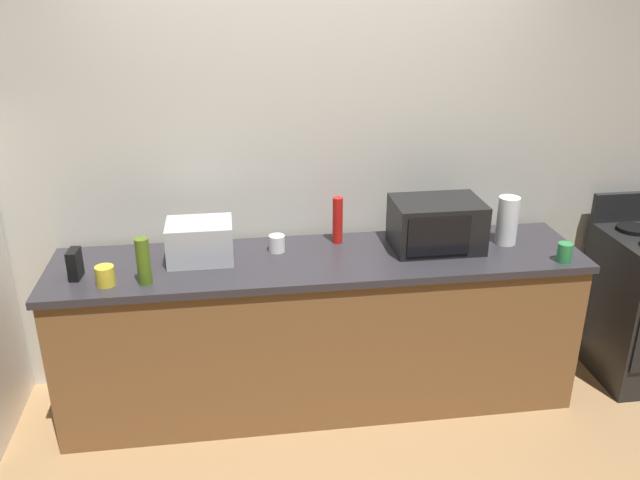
{
  "coord_description": "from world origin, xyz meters",
  "views": [
    {
      "loc": [
        -0.44,
        -2.76,
        2.34
      ],
      "look_at": [
        0.0,
        0.4,
        1.0
      ],
      "focal_mm": 36.81,
      "sensor_mm": 36.0,
      "label": 1
    }
  ],
  "objects": [
    {
      "name": "counter_run",
      "position": [
        0.0,
        0.4,
        0.45
      ],
      "size": [
        2.84,
        0.64,
        0.9
      ],
      "color": "brown",
      "rests_on": "ground_plane"
    },
    {
      "name": "bottle_olive_oil",
      "position": [
        -0.89,
        0.21,
        1.02
      ],
      "size": [
        0.07,
        0.07,
        0.24
      ],
      "primitive_type": "cylinder",
      "color": "#4C6B19",
      "rests_on": "counter_run"
    },
    {
      "name": "paper_towel_roll",
      "position": [
        1.06,
        0.45,
        1.04
      ],
      "size": [
        0.12,
        0.12,
        0.27
      ],
      "primitive_type": "cylinder",
      "color": "white",
      "rests_on": "counter_run"
    },
    {
      "name": "microwave",
      "position": [
        0.65,
        0.45,
        1.04
      ],
      "size": [
        0.48,
        0.35,
        0.27
      ],
      "color": "black",
      "rests_on": "counter_run"
    },
    {
      "name": "mug_green",
      "position": [
        1.26,
        0.17,
        0.95
      ],
      "size": [
        0.08,
        0.08,
        0.1
      ],
      "primitive_type": "cylinder",
      "color": "#2D8C47",
      "rests_on": "counter_run"
    },
    {
      "name": "toaster_oven",
      "position": [
        -0.63,
        0.46,
        1.01
      ],
      "size": [
        0.34,
        0.26,
        0.21
      ],
      "primitive_type": "cube",
      "color": "#B7BABF",
      "rests_on": "counter_run"
    },
    {
      "name": "mug_yellow",
      "position": [
        -1.08,
        0.22,
        0.95
      ],
      "size": [
        0.09,
        0.09,
        0.1
      ],
      "primitive_type": "cylinder",
      "color": "yellow",
      "rests_on": "counter_run"
    },
    {
      "name": "mug_white",
      "position": [
        -0.22,
        0.51,
        0.95
      ],
      "size": [
        0.09,
        0.09,
        0.09
      ],
      "primitive_type": "cylinder",
      "color": "white",
      "rests_on": "counter_run"
    },
    {
      "name": "cordless_phone",
      "position": [
        -1.24,
        0.32,
        0.98
      ],
      "size": [
        0.06,
        0.11,
        0.15
      ],
      "primitive_type": "cube",
      "rotation": [
        0.0,
        0.0,
        -0.08
      ],
      "color": "black",
      "rests_on": "counter_run"
    },
    {
      "name": "bottle_hot_sauce",
      "position": [
        0.13,
        0.59,
        1.03
      ],
      "size": [
        0.06,
        0.06,
        0.26
      ],
      "primitive_type": "cylinder",
      "color": "red",
      "rests_on": "counter_run"
    },
    {
      "name": "back_wall",
      "position": [
        0.0,
        0.81,
        1.35
      ],
      "size": [
        6.4,
        0.1,
        2.7
      ],
      "primitive_type": "cube",
      "color": "beige",
      "rests_on": "ground_plane"
    },
    {
      "name": "ground_plane",
      "position": [
        0.0,
        0.0,
        0.0
      ],
      "size": [
        8.0,
        8.0,
        0.0
      ],
      "primitive_type": "plane",
      "color": "#A87F51"
    }
  ]
}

